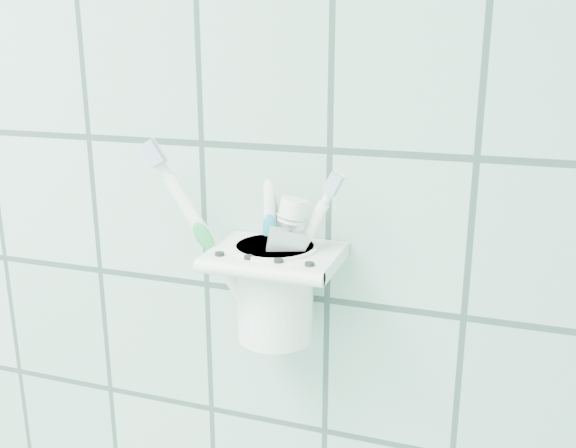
% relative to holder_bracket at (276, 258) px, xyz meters
% --- Properties ---
extents(holder_bracket, '(0.13, 0.10, 0.04)m').
position_rel_holder_bracket_xyz_m(holder_bracket, '(0.00, 0.00, 0.00)').
color(holder_bracket, white).
rests_on(holder_bracket, wall_back).
extents(cup, '(0.09, 0.09, 0.10)m').
position_rel_holder_bracket_xyz_m(cup, '(-0.00, 0.00, -0.03)').
color(cup, white).
rests_on(cup, holder_bracket).
extents(toothbrush_pink, '(0.11, 0.02, 0.21)m').
position_rel_holder_bracket_xyz_m(toothbrush_pink, '(-0.01, -0.00, 0.03)').
color(toothbrush_pink, white).
rests_on(toothbrush_pink, cup).
extents(toothbrush_blue, '(0.03, 0.06, 0.20)m').
position_rel_holder_bracket_xyz_m(toothbrush_blue, '(-0.01, 0.01, 0.02)').
color(toothbrush_blue, white).
rests_on(toothbrush_blue, cup).
extents(toothbrush_orange, '(0.08, 0.02, 0.18)m').
position_rel_holder_bracket_xyz_m(toothbrush_orange, '(-0.02, -0.00, 0.01)').
color(toothbrush_orange, white).
rests_on(toothbrush_orange, cup).
extents(toothpaste_tube, '(0.06, 0.04, 0.15)m').
position_rel_holder_bracket_xyz_m(toothpaste_tube, '(-0.00, -0.01, 0.00)').
color(toothpaste_tube, silver).
rests_on(toothpaste_tube, cup).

